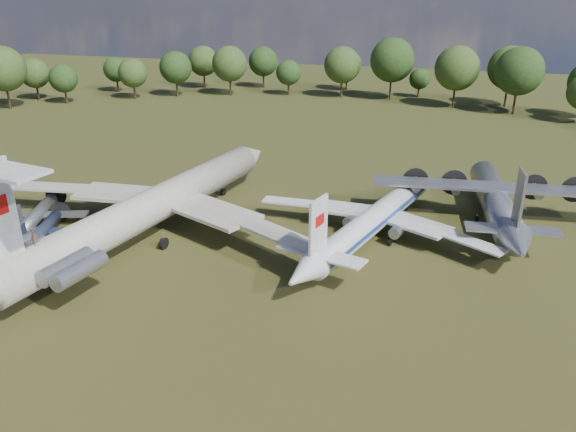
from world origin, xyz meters
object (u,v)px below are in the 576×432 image
(il62_airliner, at_px, (151,214))
(small_prop_northwest, at_px, (38,218))
(an12_transport, at_px, (495,205))
(tu104_jet, at_px, (375,222))
(person_on_il62, at_px, (33,236))
(small_prop_west, at_px, (42,234))

(il62_airliner, distance_m, small_prop_northwest, 15.05)
(an12_transport, xyz_separation_m, small_prop_northwest, (-53.91, -17.40, -1.06))
(tu104_jet, xyz_separation_m, an12_transport, (13.69, 9.08, 0.24))
(an12_transport, distance_m, person_on_il62, 52.67)
(small_prop_northwest, height_order, person_on_il62, person_on_il62)
(il62_airliner, height_order, small_prop_west, il62_airliner)
(tu104_jet, bearing_deg, il62_airliner, -149.25)
(small_prop_west, bearing_deg, an12_transport, 4.66)
(small_prop_northwest, bearing_deg, person_on_il62, -69.22)
(small_prop_northwest, bearing_deg, tu104_jet, -7.71)
(an12_transport, bearing_deg, small_prop_northwest, -168.11)
(il62_airliner, bearing_deg, small_prop_northwest, -164.05)
(an12_transport, relative_size, person_on_il62, 19.25)
(small_prop_west, bearing_deg, il62_airliner, 6.65)
(person_on_il62, bearing_deg, small_prop_northwest, -20.20)
(small_prop_west, height_order, person_on_il62, person_on_il62)
(il62_airliner, distance_m, an12_transport, 42.15)
(tu104_jet, height_order, an12_transport, an12_transport)
(person_on_il62, bearing_deg, small_prop_west, -21.68)
(an12_transport, relative_size, small_prop_northwest, 2.12)
(il62_airliner, xyz_separation_m, small_prop_northwest, (-14.87, -1.53, -1.70))
(small_prop_west, distance_m, person_on_il62, 14.69)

